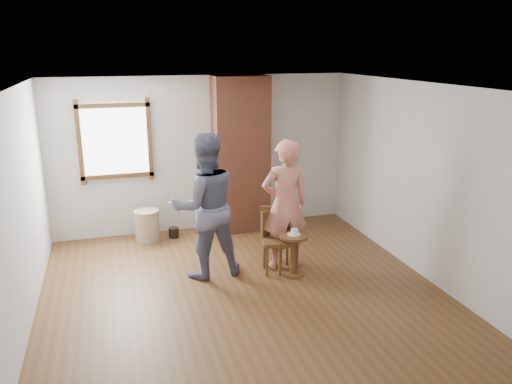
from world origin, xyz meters
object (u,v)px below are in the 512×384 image
dining_chair_right (277,236)px  side_table (294,248)px  stoneware_crock (147,225)px  person_pink (285,205)px  man (205,206)px  dining_chair_left (277,235)px

dining_chair_right → side_table: size_ratio=1.42×
stoneware_crock → person_pink: person_pink is taller
man → person_pink: bearing=172.1°
stoneware_crock → dining_chair_right: size_ratio=0.60×
man → person_pink: size_ratio=1.07×
stoneware_crock → dining_chair_left: dining_chair_left is taller
dining_chair_left → dining_chair_right: bearing=62.0°
stoneware_crock → dining_chair_right: 2.33m
side_table → man: man is taller
stoneware_crock → side_table: 2.63m
dining_chair_left → man: size_ratio=0.45×
dining_chair_right → dining_chair_left: bearing=-151.2°
dining_chair_right → person_pink: 0.46m
dining_chair_right → side_table: bearing=-90.6°
side_table → stoneware_crock: bearing=133.5°
dining_chair_left → person_pink: person_pink is taller
dining_chair_left → man: man is taller
dining_chair_left → side_table: 0.33m
stoneware_crock → dining_chair_left: 2.33m
dining_chair_right → side_table: (0.13, -0.31, -0.07)m
dining_chair_left → person_pink: (0.13, 0.05, 0.42)m
dining_chair_right → stoneware_crock: bearing=112.8°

